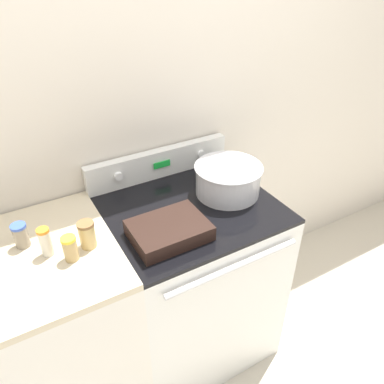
{
  "coord_description": "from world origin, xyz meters",
  "views": [
    {
      "loc": [
        -0.69,
        -0.87,
        1.94
      ],
      "look_at": [
        0.02,
        0.36,
        1.01
      ],
      "focal_mm": 35.0,
      "sensor_mm": 36.0,
      "label": 1
    }
  ],
  "objects_px": {
    "casserole_dish": "(169,229)",
    "spice_jar_orange_cap": "(46,242)",
    "spice_jar_brown_cap": "(87,234)",
    "mixing_bowl": "(228,178)",
    "spice_jar_blue_cap": "(21,235)",
    "ladle": "(252,178)",
    "spice_jar_yellow_cap": "(70,248)"
  },
  "relations": [
    {
      "from": "spice_jar_brown_cap",
      "to": "casserole_dish",
      "type": "bearing_deg",
      "value": -16.92
    },
    {
      "from": "casserole_dish",
      "to": "ladle",
      "type": "height_order",
      "value": "ladle"
    },
    {
      "from": "mixing_bowl",
      "to": "spice_jar_brown_cap",
      "type": "xyz_separation_m",
      "value": [
        -0.7,
        -0.06,
        -0.01
      ]
    },
    {
      "from": "spice_jar_blue_cap",
      "to": "casserole_dish",
      "type": "bearing_deg",
      "value": -22.96
    },
    {
      "from": "casserole_dish",
      "to": "spice_jar_brown_cap",
      "type": "bearing_deg",
      "value": 163.08
    },
    {
      "from": "spice_jar_orange_cap",
      "to": "mixing_bowl",
      "type": "bearing_deg",
      "value": 1.89
    },
    {
      "from": "spice_jar_brown_cap",
      "to": "spice_jar_orange_cap",
      "type": "bearing_deg",
      "value": 168.09
    },
    {
      "from": "casserole_dish",
      "to": "spice_jar_orange_cap",
      "type": "relative_size",
      "value": 2.54
    },
    {
      "from": "ladle",
      "to": "spice_jar_orange_cap",
      "type": "xyz_separation_m",
      "value": [
        -1.0,
        -0.04,
        0.04
      ]
    },
    {
      "from": "casserole_dish",
      "to": "spice_jar_orange_cap",
      "type": "distance_m",
      "value": 0.47
    },
    {
      "from": "casserole_dish",
      "to": "spice_jar_yellow_cap",
      "type": "height_order",
      "value": "spice_jar_yellow_cap"
    },
    {
      "from": "mixing_bowl",
      "to": "casserole_dish",
      "type": "xyz_separation_m",
      "value": [
        -0.39,
        -0.15,
        -0.05
      ]
    },
    {
      "from": "casserole_dish",
      "to": "spice_jar_yellow_cap",
      "type": "distance_m",
      "value": 0.39
    },
    {
      "from": "casserole_dish",
      "to": "spice_jar_orange_cap",
      "type": "height_order",
      "value": "spice_jar_orange_cap"
    },
    {
      "from": "spice_jar_brown_cap",
      "to": "spice_jar_orange_cap",
      "type": "height_order",
      "value": "spice_jar_orange_cap"
    },
    {
      "from": "ladle",
      "to": "spice_jar_yellow_cap",
      "type": "relative_size",
      "value": 2.6
    },
    {
      "from": "casserole_dish",
      "to": "mixing_bowl",
      "type": "bearing_deg",
      "value": 21.2
    },
    {
      "from": "casserole_dish",
      "to": "ladle",
      "type": "distance_m",
      "value": 0.57
    },
    {
      "from": "spice_jar_yellow_cap",
      "to": "mixing_bowl",
      "type": "bearing_deg",
      "value": 7.28
    },
    {
      "from": "mixing_bowl",
      "to": "spice_jar_yellow_cap",
      "type": "distance_m",
      "value": 0.78
    },
    {
      "from": "spice_jar_blue_cap",
      "to": "mixing_bowl",
      "type": "bearing_deg",
      "value": -4.45
    },
    {
      "from": "casserole_dish",
      "to": "spice_jar_brown_cap",
      "type": "relative_size",
      "value": 2.7
    },
    {
      "from": "mixing_bowl",
      "to": "casserole_dish",
      "type": "height_order",
      "value": "mixing_bowl"
    },
    {
      "from": "mixing_bowl",
      "to": "spice_jar_blue_cap",
      "type": "bearing_deg",
      "value": 175.55
    },
    {
      "from": "mixing_bowl",
      "to": "spice_jar_blue_cap",
      "type": "xyz_separation_m",
      "value": [
        -0.92,
        0.07,
        -0.02
      ]
    },
    {
      "from": "mixing_bowl",
      "to": "ladle",
      "type": "xyz_separation_m",
      "value": [
        0.16,
        0.01,
        -0.05
      ]
    },
    {
      "from": "spice_jar_yellow_cap",
      "to": "casserole_dish",
      "type": "bearing_deg",
      "value": -7.93
    },
    {
      "from": "mixing_bowl",
      "to": "casserole_dish",
      "type": "relative_size",
      "value": 1.05
    },
    {
      "from": "spice_jar_yellow_cap",
      "to": "spice_jar_blue_cap",
      "type": "xyz_separation_m",
      "value": [
        -0.15,
        0.17,
        -0.0
      ]
    },
    {
      "from": "spice_jar_brown_cap",
      "to": "spice_jar_yellow_cap",
      "type": "relative_size",
      "value": 1.11
    },
    {
      "from": "ladle",
      "to": "spice_jar_blue_cap",
      "type": "distance_m",
      "value": 1.08
    },
    {
      "from": "spice_jar_blue_cap",
      "to": "ladle",
      "type": "bearing_deg",
      "value": -3.18
    }
  ]
}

